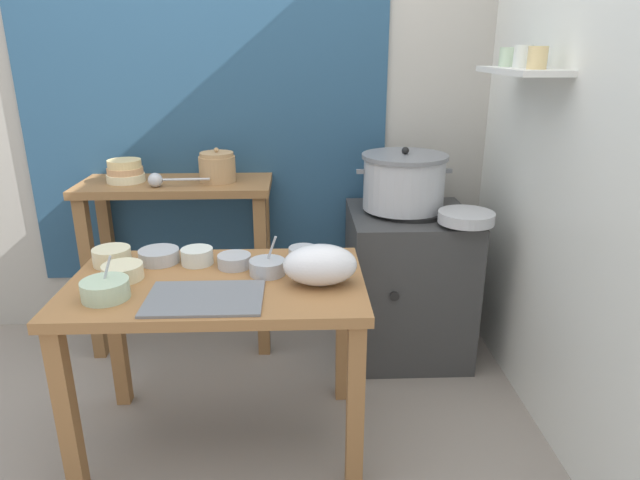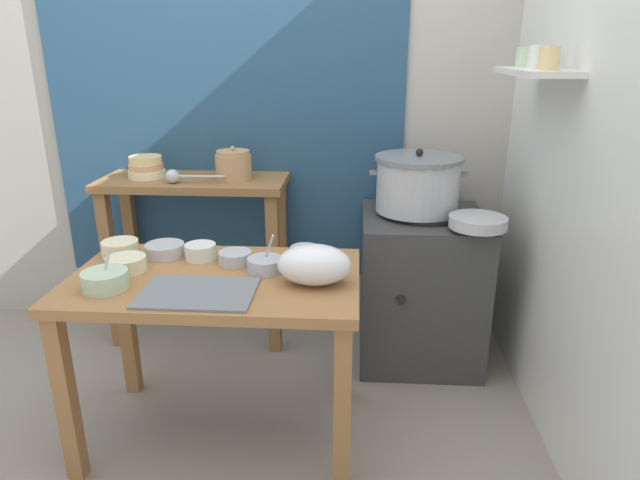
% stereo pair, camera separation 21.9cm
% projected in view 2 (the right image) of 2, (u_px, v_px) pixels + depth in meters
% --- Properties ---
extents(ground_plane, '(9.00, 9.00, 0.00)m').
position_uv_depth(ground_plane, '(220.00, 430.00, 2.36)').
color(ground_plane, gray).
extents(wall_back, '(4.40, 0.12, 2.60)m').
position_uv_depth(wall_back, '(270.00, 94.00, 2.96)').
color(wall_back, '#B2ADA3').
rests_on(wall_back, ground).
extents(wall_right, '(0.30, 3.20, 2.60)m').
position_uv_depth(wall_right, '(588.00, 117.00, 2.03)').
color(wall_right, silver).
rests_on(wall_right, ground).
extents(prep_table, '(1.10, 0.66, 0.72)m').
position_uv_depth(prep_table, '(216.00, 302.00, 2.15)').
color(prep_table, '#9E6B3D').
rests_on(prep_table, ground).
extents(back_shelf_table, '(0.96, 0.40, 0.90)m').
position_uv_depth(back_shelf_table, '(196.00, 219.00, 2.94)').
color(back_shelf_table, olive).
rests_on(back_shelf_table, ground).
extents(stove_block, '(0.60, 0.61, 0.78)m').
position_uv_depth(stove_block, '(420.00, 286.00, 2.84)').
color(stove_block, '#383838').
rests_on(stove_block, ground).
extents(steamer_pot, '(0.47, 0.42, 0.31)m').
position_uv_depth(steamer_pot, '(418.00, 184.00, 2.68)').
color(steamer_pot, '#B7BABF').
rests_on(steamer_pot, stove_block).
extents(clay_pot, '(0.18, 0.18, 0.17)m').
position_uv_depth(clay_pot, '(234.00, 165.00, 2.83)').
color(clay_pot, tan).
rests_on(clay_pot, back_shelf_table).
extents(bowl_stack_enamel, '(0.19, 0.19, 0.11)m').
position_uv_depth(bowl_stack_enamel, '(146.00, 167.00, 2.87)').
color(bowl_stack_enamel, beige).
rests_on(bowl_stack_enamel, back_shelf_table).
extents(ladle, '(0.30, 0.07, 0.07)m').
position_uv_depth(ladle, '(175.00, 176.00, 2.75)').
color(ladle, '#B7BABF').
rests_on(ladle, back_shelf_table).
extents(serving_tray, '(0.40, 0.28, 0.01)m').
position_uv_depth(serving_tray, '(198.00, 293.00, 1.95)').
color(serving_tray, slate).
rests_on(serving_tray, prep_table).
extents(plastic_bag, '(0.27, 0.18, 0.15)m').
position_uv_depth(plastic_bag, '(314.00, 265.00, 2.01)').
color(plastic_bag, white).
rests_on(plastic_bag, prep_table).
extents(wide_pan, '(0.26, 0.26, 0.05)m').
position_uv_depth(wide_pan, '(478.00, 222.00, 2.47)').
color(wide_pan, '#B7BABF').
rests_on(wide_pan, stove_block).
extents(prep_bowl_0, '(0.16, 0.16, 0.15)m').
position_uv_depth(prep_bowl_0, '(105.00, 279.00, 1.98)').
color(prep_bowl_0, '#B7D1AD').
rests_on(prep_bowl_0, prep_table).
extents(prep_bowl_1, '(0.12, 0.12, 0.05)m').
position_uv_depth(prep_bowl_1, '(305.00, 252.00, 2.28)').
color(prep_bowl_1, '#B7BABF').
rests_on(prep_bowl_1, prep_table).
extents(prep_bowl_2, '(0.13, 0.13, 0.06)m').
position_uv_depth(prep_bowl_2, '(200.00, 251.00, 2.26)').
color(prep_bowl_2, silver).
rests_on(prep_bowl_2, prep_table).
extents(prep_bowl_3, '(0.13, 0.13, 0.05)m').
position_uv_depth(prep_bowl_3, '(235.00, 257.00, 2.22)').
color(prep_bowl_3, '#B7BABF').
rests_on(prep_bowl_3, prep_table).
extents(prep_bowl_4, '(0.16, 0.16, 0.05)m').
position_uv_depth(prep_bowl_4, '(165.00, 249.00, 2.30)').
color(prep_bowl_4, '#B7BABF').
rests_on(prep_bowl_4, prep_table).
extents(prep_bowl_5, '(0.15, 0.15, 0.07)m').
position_uv_depth(prep_bowl_5, '(120.00, 248.00, 2.29)').
color(prep_bowl_5, beige).
rests_on(prep_bowl_5, prep_table).
extents(prep_bowl_6, '(0.14, 0.14, 0.15)m').
position_uv_depth(prep_bowl_6, '(265.00, 264.00, 2.13)').
color(prep_bowl_6, '#B7BABF').
rests_on(prep_bowl_6, prep_table).
extents(prep_bowl_7, '(0.15, 0.15, 0.06)m').
position_uv_depth(prep_bowl_7, '(126.00, 263.00, 2.14)').
color(prep_bowl_7, beige).
rests_on(prep_bowl_7, prep_table).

